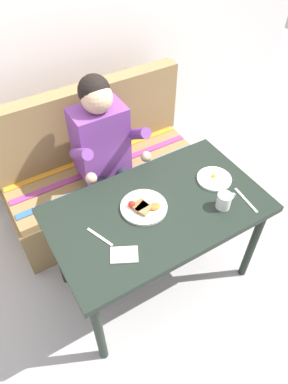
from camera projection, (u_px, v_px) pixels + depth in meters
The scene contains 11 objects.
ground_plane at pixel (155, 276), 2.45m from camera, with size 8.00×8.00×0.00m, color #A9A5A4.
back_wall at pixel (55, 22), 2.26m from camera, with size 4.40×0.10×2.60m, color silver.
table at pixel (158, 217), 1.98m from camera, with size 1.20×0.70×0.73m.
couch at pixel (103, 177), 2.66m from camera, with size 1.44×0.56×1.00m.
person at pixel (105, 149), 2.25m from camera, with size 0.45×0.61×1.21m.
plate_breakfast at pixel (143, 207), 1.91m from camera, with size 0.26×0.26×0.05m.
plate_eggs at pixel (214, 179), 2.07m from camera, with size 0.20×0.20×0.04m.
coffee_mug at pixel (224, 200), 1.89m from camera, with size 0.12×0.08×0.09m.
napkin at pixel (124, 255), 1.71m from camera, with size 0.13×0.09×0.01m, color silver.
fork at pixel (100, 237), 1.78m from camera, with size 0.01×0.17×0.01m, color silver.
knife at pixel (246, 200), 1.96m from camera, with size 0.01×0.20×0.01m, color silver.
Camera 1 is at (-0.71, -1.04, 2.19)m, focal length 32.80 mm.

